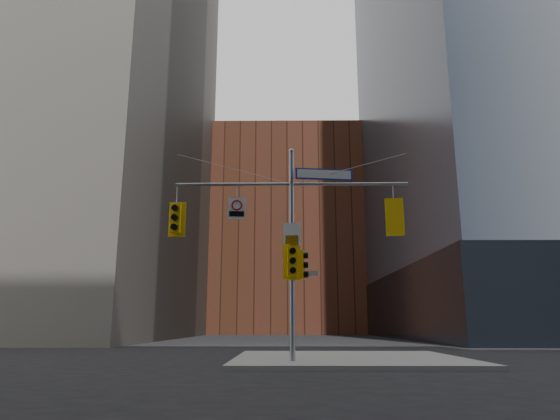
{
  "coord_description": "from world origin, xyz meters",
  "views": [
    {
      "loc": [
        -0.21,
        -14.57,
        1.28
      ],
      "look_at": [
        -0.4,
        2.0,
        5.09
      ],
      "focal_mm": 32.0,
      "sensor_mm": 36.0,
      "label": 1
    }
  ],
  "objects_px": {
    "traffic_light_pole_front": "(292,261)",
    "traffic_light_pole_side": "(302,265)",
    "traffic_light_east_arm": "(394,218)",
    "signal_assembly": "(292,229)",
    "street_sign_blade": "(324,174)",
    "regulatory_sign_arm": "(237,207)",
    "traffic_light_west_arm": "(176,218)"
  },
  "relations": [
    {
      "from": "signal_assembly",
      "to": "street_sign_blade",
      "type": "relative_size",
      "value": 4.01
    },
    {
      "from": "traffic_light_pole_front",
      "to": "traffic_light_pole_side",
      "type": "bearing_deg",
      "value": 33.85
    },
    {
      "from": "traffic_light_pole_side",
      "to": "traffic_light_pole_front",
      "type": "height_order",
      "value": "traffic_light_pole_front"
    },
    {
      "from": "traffic_light_pole_front",
      "to": "regulatory_sign_arm",
      "type": "relative_size",
      "value": 1.56
    },
    {
      "from": "signal_assembly",
      "to": "regulatory_sign_arm",
      "type": "xyz_separation_m",
      "value": [
        -1.88,
        -0.02,
        0.76
      ]
    },
    {
      "from": "street_sign_blade",
      "to": "traffic_light_east_arm",
      "type": "bearing_deg",
      "value": -7.39
    },
    {
      "from": "signal_assembly",
      "to": "regulatory_sign_arm",
      "type": "bearing_deg",
      "value": -179.38
    },
    {
      "from": "signal_assembly",
      "to": "regulatory_sign_arm",
      "type": "height_order",
      "value": "signal_assembly"
    },
    {
      "from": "signal_assembly",
      "to": "traffic_light_pole_side",
      "type": "distance_m",
      "value": 1.25
    },
    {
      "from": "traffic_light_east_arm",
      "to": "traffic_light_pole_side",
      "type": "relative_size",
      "value": 1.34
    },
    {
      "from": "street_sign_blade",
      "to": "regulatory_sign_arm",
      "type": "relative_size",
      "value": 2.65
    },
    {
      "from": "traffic_light_west_arm",
      "to": "traffic_light_pole_front",
      "type": "relative_size",
      "value": 1.03
    },
    {
      "from": "traffic_light_west_arm",
      "to": "traffic_light_pole_front",
      "type": "xyz_separation_m",
      "value": [
        3.95,
        -0.28,
        -1.5
      ]
    },
    {
      "from": "traffic_light_east_arm",
      "to": "street_sign_blade",
      "type": "distance_m",
      "value": 2.81
    },
    {
      "from": "signal_assembly",
      "to": "street_sign_blade",
      "type": "bearing_deg",
      "value": 0.18
    },
    {
      "from": "traffic_light_east_arm",
      "to": "street_sign_blade",
      "type": "height_order",
      "value": "street_sign_blade"
    },
    {
      "from": "traffic_light_pole_side",
      "to": "signal_assembly",
      "type": "bearing_deg",
      "value": 98.09
    },
    {
      "from": "traffic_light_west_arm",
      "to": "traffic_light_pole_front",
      "type": "distance_m",
      "value": 4.23
    },
    {
      "from": "signal_assembly",
      "to": "traffic_light_west_arm",
      "type": "height_order",
      "value": "signal_assembly"
    },
    {
      "from": "signal_assembly",
      "to": "traffic_light_east_arm",
      "type": "bearing_deg",
      "value": 0.02
    },
    {
      "from": "signal_assembly",
      "to": "traffic_light_pole_front",
      "type": "height_order",
      "value": "signal_assembly"
    },
    {
      "from": "street_sign_blade",
      "to": "regulatory_sign_arm",
      "type": "height_order",
      "value": "street_sign_blade"
    },
    {
      "from": "signal_assembly",
      "to": "regulatory_sign_arm",
      "type": "relative_size",
      "value": 10.6
    },
    {
      "from": "traffic_light_pole_side",
      "to": "street_sign_blade",
      "type": "relative_size",
      "value": 0.48
    },
    {
      "from": "signal_assembly",
      "to": "street_sign_blade",
      "type": "distance_m",
      "value": 2.24
    },
    {
      "from": "traffic_light_pole_side",
      "to": "traffic_light_pole_front",
      "type": "distance_m",
      "value": 0.43
    },
    {
      "from": "traffic_light_pole_front",
      "to": "regulatory_sign_arm",
      "type": "bearing_deg",
      "value": 166.37
    },
    {
      "from": "traffic_light_east_arm",
      "to": "street_sign_blade",
      "type": "xyz_separation_m",
      "value": [
        -2.35,
        0.0,
        1.55
      ]
    },
    {
      "from": "traffic_light_pole_side",
      "to": "street_sign_blade",
      "type": "bearing_deg",
      "value": -82.04
    },
    {
      "from": "signal_assembly",
      "to": "traffic_light_east_arm",
      "type": "xyz_separation_m",
      "value": [
        3.48,
        0.0,
        0.38
      ]
    },
    {
      "from": "signal_assembly",
      "to": "traffic_light_pole_side",
      "type": "bearing_deg",
      "value": 0.28
    },
    {
      "from": "traffic_light_east_arm",
      "to": "regulatory_sign_arm",
      "type": "distance_m",
      "value": 5.37
    }
  ]
}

